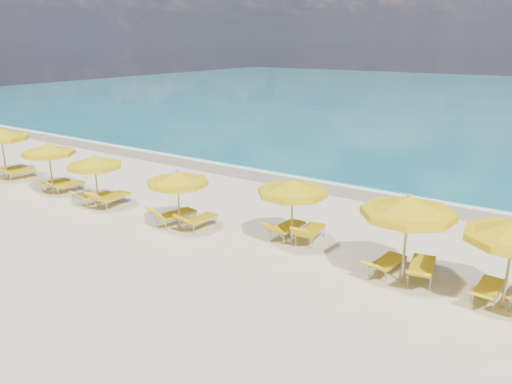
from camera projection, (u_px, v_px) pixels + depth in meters
The scene contains 24 objects.
ground_plane at pixel (231, 236), 16.94m from camera, with size 120.00×120.00×0.00m, color beige.
ocean at pixel (496, 100), 54.74m from camera, with size 120.00×80.00×0.30m, color #126169.
wet_sand_band at pixel (329, 186), 22.77m from camera, with size 120.00×2.60×0.01m, color tan.
foam_line at pixel (337, 182), 23.40m from camera, with size 120.00×1.20×0.03m, color white.
whitecap_near at pixel (313, 139), 33.58m from camera, with size 14.00×0.36×0.05m, color white.
umbrella_0 at pixel (1, 135), 23.30m from camera, with size 2.92×2.92×2.52m.
umbrella_1 at pixel (48, 150), 21.23m from camera, with size 2.59×2.59×2.23m.
umbrella_2 at pixel (94, 162), 19.39m from camera, with size 2.71×2.71×2.14m.
umbrella_3 at pixel (178, 179), 17.04m from camera, with size 2.65×2.65×2.17m.
umbrella_4 at pixel (293, 188), 15.66m from camera, with size 2.85×2.85×2.28m.
umbrella_5 at pixel (408, 207), 13.12m from camera, with size 3.14×3.14×2.55m.
lounger_0_left at pixel (12, 171), 24.50m from camera, with size 0.61×1.61×0.77m.
lounger_0_right at pixel (20, 174), 23.88m from camera, with size 0.85×1.76×0.78m.
lounger_1_left at pixel (54, 185), 22.22m from camera, with size 0.74×1.68×0.67m.
lounger_1_right at pixel (68, 188), 21.73m from camera, with size 0.91×1.82×0.77m.
lounger_2_left at pixel (96, 199), 20.23m from camera, with size 0.86×1.71×0.72m.
lounger_2_right at pixel (112, 201), 19.89m from camera, with size 0.84×1.97×0.90m.
lounger_3_left at pixel (175, 218), 17.96m from camera, with size 0.98×1.92×0.91m.
lounger_3_right at pixel (199, 223), 17.59m from camera, with size 0.70×1.73×0.77m.
lounger_4_left at pixel (286, 231), 16.76m from camera, with size 0.71×1.85×0.86m.
lounger_4_right at pixel (310, 235), 16.44m from camera, with size 0.83×1.87×0.85m.
lounger_5_left at pixel (387, 267), 14.18m from camera, with size 0.77×1.82×0.72m.
lounger_5_right at pixel (421, 272), 13.81m from camera, with size 0.99×2.06×0.78m.
lounger_6_left at pixel (488, 293), 12.76m from camera, with size 0.59×1.73×0.62m.
Camera 1 is at (9.63, -12.49, 6.42)m, focal length 35.00 mm.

